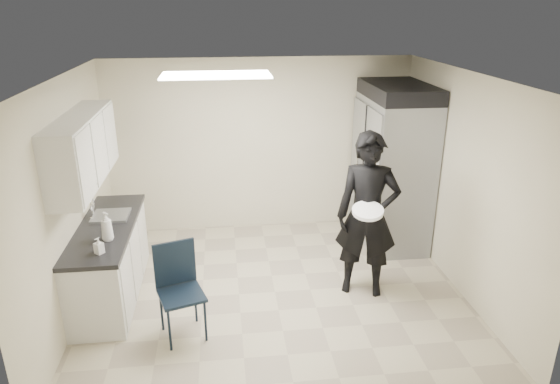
{
  "coord_description": "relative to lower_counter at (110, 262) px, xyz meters",
  "views": [
    {
      "loc": [
        -0.56,
        -5.24,
        3.32
      ],
      "look_at": [
        0.09,
        0.2,
        1.23
      ],
      "focal_mm": 32.0,
      "sensor_mm": 36.0,
      "label": 1
    }
  ],
  "objects": [
    {
      "name": "countertop",
      "position": [
        0.0,
        0.0,
        0.46
      ],
      "size": [
        0.64,
        1.95,
        0.05
      ],
      "primitive_type": "cube",
      "color": "black",
      "rests_on": "lower_counter"
    },
    {
      "name": "notice_sticker_right",
      "position": [
        -0.29,
        0.1,
        0.75
      ],
      "size": [
        0.0,
        0.12,
        0.07
      ],
      "primitive_type": "cube",
      "color": "yellow",
      "rests_on": "left_wall"
    },
    {
      "name": "faucet",
      "position": [
        -0.18,
        0.25,
        0.59
      ],
      "size": [
        0.02,
        0.02,
        0.24
      ],
      "primitive_type": "cylinder",
      "color": "silver",
      "rests_on": "countertop"
    },
    {
      "name": "floor",
      "position": [
        1.95,
        -0.2,
        -0.43
      ],
      "size": [
        4.5,
        4.5,
        0.0
      ],
      "primitive_type": "plane",
      "color": "tan",
      "rests_on": "ground"
    },
    {
      "name": "ceiling_panel",
      "position": [
        1.35,
        0.2,
        2.14
      ],
      "size": [
        1.2,
        0.6,
        0.02
      ],
      "primitive_type": "cube",
      "color": "white",
      "rests_on": "ceiling"
    },
    {
      "name": "right_wall",
      "position": [
        4.2,
        -0.2,
        0.87
      ],
      "size": [
        0.0,
        4.0,
        4.0
      ],
      "primitive_type": "plane",
      "rotation": [
        1.57,
        0.0,
        -1.57
      ],
      "color": "beige",
      "rests_on": "floor"
    },
    {
      "name": "folding_chair",
      "position": [
        0.9,
        -0.92,
        0.06
      ],
      "size": [
        0.55,
        0.55,
        0.99
      ],
      "primitive_type": "cube",
      "rotation": [
        0.0,
        0.0,
        0.31
      ],
      "color": "black",
      "rests_on": "floor"
    },
    {
      "name": "bucket_lid",
      "position": [
        2.96,
        -0.51,
        0.73
      ],
      "size": [
        0.44,
        0.44,
        0.04
      ],
      "primitive_type": "cylinder",
      "rotation": [
        0.0,
        0.0,
        -0.3
      ],
      "color": "white",
      "rests_on": "man_tuxedo"
    },
    {
      "name": "left_wall",
      "position": [
        -0.3,
        -0.2,
        0.87
      ],
      "size": [
        0.0,
        4.0,
        4.0
      ],
      "primitive_type": "plane",
      "rotation": [
        1.57,
        0.0,
        1.57
      ],
      "color": "beige",
      "rests_on": "floor"
    },
    {
      "name": "soap_bottle_b",
      "position": [
        0.09,
        -0.7,
        0.57
      ],
      "size": [
        0.11,
        0.11,
        0.17
      ],
      "primitive_type": "imported",
      "rotation": [
        0.0,
        0.0,
        -0.67
      ],
      "color": "silver",
      "rests_on": "countertop"
    },
    {
      "name": "soap_bottle_a",
      "position": [
        0.11,
        -0.39,
        0.64
      ],
      "size": [
        0.18,
        0.18,
        0.32
      ],
      "primitive_type": "imported",
      "rotation": [
        0.0,
        0.0,
        0.74
      ],
      "color": "silver",
      "rests_on": "countertop"
    },
    {
      "name": "upper_cabinets",
      "position": [
        -0.13,
        0.0,
        1.4
      ],
      "size": [
        0.35,
        1.8,
        0.75
      ],
      "primitive_type": "cube",
      "color": "silver",
      "rests_on": "left_wall"
    },
    {
      "name": "notice_sticker_left",
      "position": [
        -0.29,
        -0.1,
        0.79
      ],
      "size": [
        0.0,
        0.12,
        0.07
      ],
      "primitive_type": "cube",
      "color": "yellow",
      "rests_on": "left_wall"
    },
    {
      "name": "lower_counter",
      "position": [
        0.0,
        0.0,
        0.0
      ],
      "size": [
        0.6,
        1.9,
        0.86
      ],
      "primitive_type": "cube",
      "color": "silver",
      "rests_on": "floor"
    },
    {
      "name": "man_tuxedo",
      "position": [
        3.03,
        -0.27,
        0.56
      ],
      "size": [
        0.84,
        0.68,
        1.99
      ],
      "primitive_type": "imported",
      "rotation": [
        0.0,
        0.0,
        -0.3
      ],
      "color": "black",
      "rests_on": "floor"
    },
    {
      "name": "towel_dispenser",
      "position": [
        -0.19,
        1.15,
        1.19
      ],
      "size": [
        0.22,
        0.3,
        0.35
      ],
      "primitive_type": "cube",
      "color": "black",
      "rests_on": "left_wall"
    },
    {
      "name": "commercial_fridge",
      "position": [
        3.78,
        1.07,
        0.62
      ],
      "size": [
        0.8,
        1.35,
        2.1
      ],
      "primitive_type": "cube",
      "color": "gray",
      "rests_on": "floor"
    },
    {
      "name": "sink",
      "position": [
        0.02,
        0.25,
        0.44
      ],
      "size": [
        0.42,
        0.4,
        0.14
      ],
      "primitive_type": "cube",
      "color": "gray",
      "rests_on": "countertop"
    },
    {
      "name": "ceiling",
      "position": [
        1.95,
        -0.2,
        2.17
      ],
      "size": [
        4.5,
        4.5,
        0.0
      ],
      "primitive_type": "plane",
      "rotation": [
        3.14,
        0.0,
        0.0
      ],
      "color": "white",
      "rests_on": "back_wall"
    },
    {
      "name": "back_wall",
      "position": [
        1.95,
        1.8,
        0.87
      ],
      "size": [
        4.5,
        0.0,
        4.5
      ],
      "primitive_type": "plane",
      "rotation": [
        1.57,
        0.0,
        0.0
      ],
      "color": "beige",
      "rests_on": "floor"
    },
    {
      "name": "fridge_compressor",
      "position": [
        3.78,
        1.07,
        1.77
      ],
      "size": [
        0.8,
        1.35,
        0.2
      ],
      "primitive_type": "cube",
      "color": "black",
      "rests_on": "commercial_fridge"
    }
  ]
}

